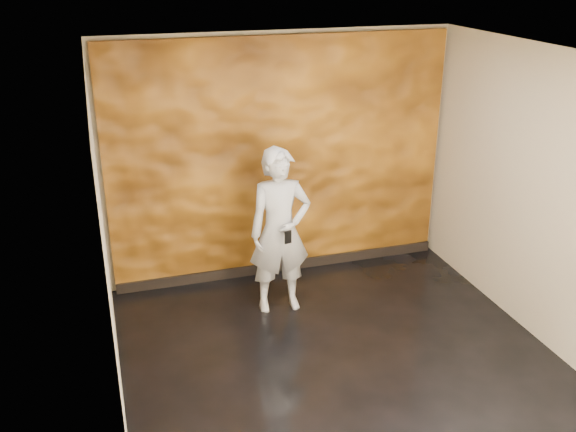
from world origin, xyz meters
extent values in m
cube|color=black|center=(0.00, 0.00, -0.01)|extent=(4.00, 4.00, 0.01)
cube|color=#B5AB8D|center=(0.00, 2.00, 1.40)|extent=(4.00, 0.02, 2.80)
cube|color=#B5AB8D|center=(0.00, -2.00, 1.40)|extent=(4.00, 0.02, 2.80)
cube|color=#B5AB8D|center=(-2.00, 0.00, 1.40)|extent=(0.02, 4.00, 2.80)
cube|color=#B5AB8D|center=(2.00, 0.00, 1.40)|extent=(0.02, 4.00, 2.80)
cube|color=white|center=(0.00, 0.00, 2.80)|extent=(4.00, 4.00, 0.01)
cube|color=orange|center=(0.00, 1.96, 1.38)|extent=(3.90, 0.06, 2.75)
cube|color=black|center=(0.00, 1.92, 0.06)|extent=(3.90, 0.04, 0.12)
imported|color=#9CA1A9|center=(-0.27, 1.12, 0.89)|extent=(0.67, 0.45, 1.78)
cube|color=black|center=(-0.26, 0.86, 0.93)|extent=(0.07, 0.03, 0.14)
camera|label=1|loc=(-1.97, -4.69, 3.56)|focal=40.00mm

